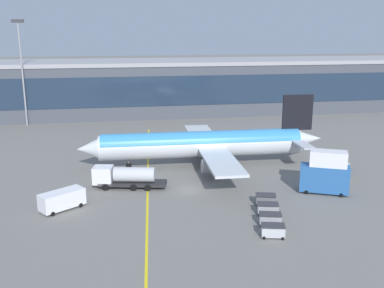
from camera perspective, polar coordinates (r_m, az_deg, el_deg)
The scene contains 13 objects.
ground_plane at distance 65.81m, azimuth -0.35°, elevation -5.91°, with size 700.00×700.00×0.00m, color slate.
apron_lead_in_line at distance 67.04m, azimuth -5.70°, elevation -5.59°, with size 0.30×80.00×0.01m, color yellow.
terminal_building at distance 125.87m, azimuth -5.21°, elevation 7.32°, with size 217.52×22.01×14.68m.
main_airliner at distance 76.14m, azimuth 1.45°, elevation 0.02°, with size 42.50×33.45×12.06m.
fuel_tanker at distance 66.85m, azimuth -8.61°, elevation -4.16°, with size 11.08×4.64×3.25m.
catering_lift at distance 66.44m, azimuth 16.73°, elevation -3.55°, with size 7.22×5.09×6.30m.
lavatory_truck at distance 60.98m, azimuth -16.22°, elevation -6.78°, with size 6.05×5.26×2.50m.
crew_van at distance 76.99m, azimuth 17.76°, elevation -2.53°, with size 2.81×5.25×2.30m.
baggage_cart_0 at distance 52.26m, azimuth 10.34°, elevation -10.84°, with size 2.94×2.16×1.48m.
baggage_cart_1 at distance 55.15m, azimuth 10.00°, elevation -9.43°, with size 2.94×2.16×1.48m.
baggage_cart_2 at distance 58.08m, azimuth 9.70°, elevation -8.15°, with size 2.94×2.16×1.48m.
baggage_cart_3 at distance 61.03m, azimuth 9.42°, elevation -7.00°, with size 2.94×2.16×1.48m.
apron_light_mast_2 at distance 114.99m, azimuth -20.99°, elevation 9.40°, with size 2.80×0.50×25.23m.
Camera 1 is at (-10.01, -60.87, 22.92)m, focal length 41.60 mm.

